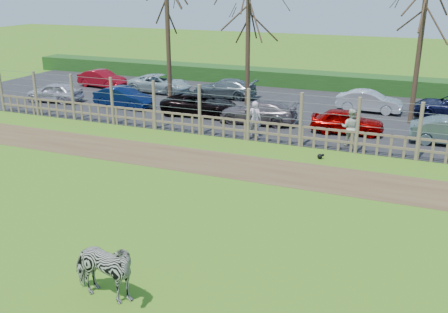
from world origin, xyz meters
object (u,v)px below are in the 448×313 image
at_px(car_9, 225,88).
at_px(tree_right, 423,22).
at_px(visitor_b, 350,128).
at_px(crow, 320,156).
at_px(tree_mid, 248,25).
at_px(car_4, 347,121).
at_px(zebra, 103,271).
at_px(car_8, 160,84).
at_px(car_1, 123,97).
at_px(car_2, 200,105).
at_px(car_11, 369,101).
at_px(car_0, 54,92).
at_px(car_3, 258,112).
at_px(visitor_a, 255,119).
at_px(tree_left, 167,10).
at_px(car_7, 102,79).

bearing_deg(car_9, tree_right, 76.38).
relative_size(visitor_b, crow, 5.81).
height_order(tree_mid, car_4, tree_mid).
bearing_deg(tree_mid, car_9, 133.46).
bearing_deg(zebra, crow, -10.72).
height_order(visitor_b, car_8, visitor_b).
bearing_deg(visitor_b, crow, 72.25).
relative_size(visitor_b, car_1, 0.47).
height_order(car_2, car_11, same).
relative_size(crow, car_11, 0.08).
relative_size(car_0, car_3, 0.85).
bearing_deg(tree_right, car_1, -170.69).
relative_size(car_4, car_11, 0.97).
relative_size(car_3, car_11, 1.14).
height_order(crow, car_3, car_3).
distance_m(visitor_a, car_8, 11.71).
relative_size(tree_left, tree_right, 1.07).
bearing_deg(crow, car_3, 134.33).
xyz_separation_m(car_2, car_7, (-9.74, 4.58, 0.00)).
bearing_deg(car_1, car_8, 4.96).
bearing_deg(car_3, car_7, -114.72).
height_order(tree_left, car_8, tree_left).
relative_size(tree_left, car_0, 2.24).
xyz_separation_m(tree_left, visitor_b, (11.10, -3.68, -4.71)).
bearing_deg(car_3, car_0, -94.34).
bearing_deg(car_11, tree_right, -124.35).
bearing_deg(car_1, visitor_b, -96.22).
height_order(tree_mid, car_8, tree_mid).
xyz_separation_m(zebra, car_3, (-1.55, 16.13, -0.15)).
relative_size(zebra, car_3, 0.45).
distance_m(tree_mid, car_8, 8.60).
relative_size(tree_right, car_11, 2.02).
relative_size(tree_right, car_3, 1.78).
distance_m(car_7, car_11, 18.40).
height_order(visitor_a, crow, visitor_a).
relative_size(tree_mid, tree_right, 0.93).
relative_size(visitor_a, car_3, 0.42).
bearing_deg(car_9, tree_left, -33.28).
xyz_separation_m(tree_right, car_8, (-16.08, 1.95, -4.60)).
height_order(car_4, car_8, same).
distance_m(visitor_b, car_9, 11.59).
height_order(tree_mid, visitor_a, tree_mid).
distance_m(car_4, car_11, 4.92).
relative_size(zebra, car_1, 0.51).
distance_m(car_2, car_11, 9.70).
bearing_deg(car_2, car_9, -0.70).
bearing_deg(car_11, visitor_a, 149.43).
bearing_deg(visitor_a, zebra, 97.89).
distance_m(car_0, car_4, 17.99).
relative_size(tree_mid, visitor_a, 3.96).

